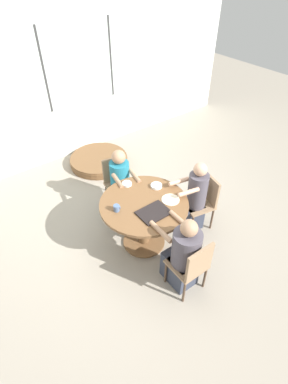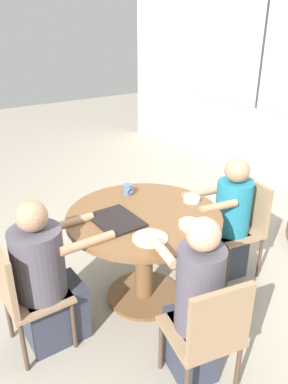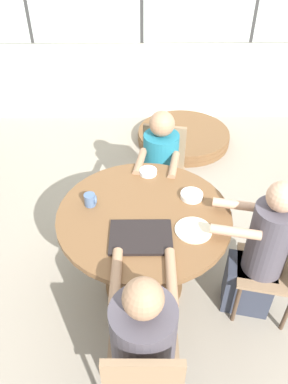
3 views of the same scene
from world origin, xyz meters
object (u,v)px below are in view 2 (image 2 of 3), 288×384
object	(u,v)px
person_man_blue_shirt	(228,224)
coffee_mug	(128,190)
chair_for_woman_green_shirt	(209,331)
bowl_cereal	(190,224)
chair_for_man_blue_shirt	(244,220)
chair_for_man_teal_shirt	(21,290)
person_man_teal_shirt	(47,282)
bowl_white_shallow	(192,199)
person_woman_green_shirt	(195,308)

from	to	relation	value
person_man_blue_shirt	coffee_mug	xyz separation A→B (m)	(-0.50, -0.69, 0.32)
chair_for_woman_green_shirt	bowl_cereal	distance (m)	0.76
chair_for_woman_green_shirt	bowl_cereal	world-z (taller)	chair_for_woman_green_shirt
bowl_cereal	chair_for_man_blue_shirt	bearing A→B (deg)	101.45
chair_for_woman_green_shirt	chair_for_man_teal_shirt	bearing A→B (deg)	140.76
chair_for_woman_green_shirt	person_man_blue_shirt	world-z (taller)	person_man_blue_shirt
chair_for_man_teal_shirt	person_man_teal_shirt	size ratio (longest dim) A/B	0.77
chair_for_man_blue_shirt	bowl_white_shallow	distance (m)	0.59
chair_for_woman_green_shirt	chair_for_man_blue_shirt	xyz separation A→B (m)	(-0.76, 1.14, 0.00)
person_man_teal_shirt	bowl_white_shallow	size ratio (longest dim) A/B	8.31
person_man_teal_shirt	coffee_mug	world-z (taller)	person_man_teal_shirt
chair_for_woman_green_shirt	bowl_white_shallow	size ratio (longest dim) A/B	6.39
chair_for_man_teal_shirt	coffee_mug	size ratio (longest dim) A/B	9.68
chair_for_man_teal_shirt	person_man_blue_shirt	xyz separation A→B (m)	(0.16, 1.73, -0.00)
coffee_mug	chair_for_man_blue_shirt	bearing A→B (deg)	57.83
person_woman_green_shirt	person_man_teal_shirt	bearing A→B (deg)	140.41
bowl_cereal	chair_for_man_teal_shirt	bearing A→B (deg)	-107.22
person_man_blue_shirt	person_man_teal_shirt	size ratio (longest dim) A/B	0.99
person_woman_green_shirt	bowl_cereal	bearing A→B (deg)	65.74
coffee_mug	bowl_cereal	xyz separation A→B (m)	(0.69, 0.07, -0.03)
chair_for_man_blue_shirt	person_man_teal_shirt	size ratio (longest dim) A/B	0.77
chair_for_man_blue_shirt	chair_for_man_teal_shirt	bearing A→B (deg)	94.86
person_man_teal_shirt	bowl_cereal	distance (m)	1.05
chair_for_woman_green_shirt	coffee_mug	bearing A→B (deg)	89.60
coffee_mug	chair_for_woman_green_shirt	bearing A→B (deg)	-12.72
person_man_teal_shirt	coffee_mug	distance (m)	0.99
chair_for_man_teal_shirt	bowl_white_shallow	size ratio (longest dim) A/B	6.39
chair_for_man_blue_shirt	person_man_blue_shirt	bearing A→B (deg)	90.00
person_man_teal_shirt	person_man_blue_shirt	bearing A→B (deg)	85.12
chair_for_man_teal_shirt	bowl_cereal	world-z (taller)	chair_for_man_teal_shirt
chair_for_man_blue_shirt	person_man_teal_shirt	bearing A→B (deg)	94.39
bowl_white_shallow	coffee_mug	bearing A→B (deg)	-138.37
person_woman_green_shirt	chair_for_man_teal_shirt	bearing A→B (deg)	147.22
person_man_blue_shirt	bowl_cereal	size ratio (longest dim) A/B	7.00
chair_for_woman_green_shirt	chair_for_man_blue_shirt	bearing A→B (deg)	45.90
person_woman_green_shirt	person_man_blue_shirt	xyz separation A→B (m)	(-0.63, 0.94, -0.03)
chair_for_man_teal_shirt	coffee_mug	xyz separation A→B (m)	(-0.35, 1.04, 0.31)
person_man_teal_shirt	chair_for_man_teal_shirt	bearing A→B (deg)	-90.00
chair_for_man_teal_shirt	coffee_mug	bearing A→B (deg)	109.22
chair_for_woman_green_shirt	chair_for_man_blue_shirt	size ratio (longest dim) A/B	1.00
chair_for_woman_green_shirt	coffee_mug	distance (m)	1.36
person_woman_green_shirt	person_man_blue_shirt	distance (m)	1.13
person_man_blue_shirt	person_man_teal_shirt	world-z (taller)	person_man_teal_shirt
chair_for_man_blue_shirt	bowl_white_shallow	xyz separation A→B (m)	(-0.14, -0.50, 0.29)
person_woman_green_shirt	coffee_mug	xyz separation A→B (m)	(-1.13, 0.26, 0.29)
chair_for_man_blue_shirt	chair_for_woman_green_shirt	bearing A→B (deg)	134.10
chair_for_man_blue_shirt	person_woman_green_shirt	distance (m)	1.26
person_woman_green_shirt	coffee_mug	distance (m)	1.20
chair_for_woman_green_shirt	bowl_white_shallow	bearing A→B (deg)	66.67
coffee_mug	bowl_cereal	distance (m)	0.70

